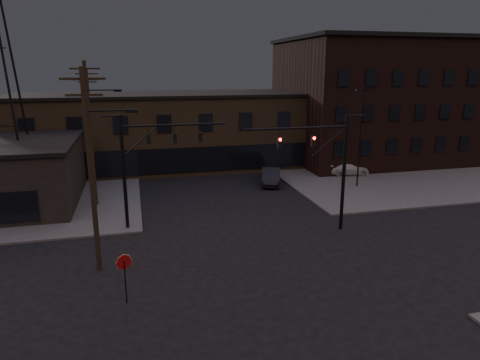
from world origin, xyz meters
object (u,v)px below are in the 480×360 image
Objects in this scene: parked_car_lot_b at (348,169)px; traffic_signal_far at (143,158)px; stop_sign at (124,267)px; traffic_signal_near at (329,161)px; car_crossing at (271,176)px; parked_car_lot_a at (351,163)px.

traffic_signal_far is at bearing 127.59° from parked_car_lot_b.
traffic_signal_near is at bearing 25.90° from stop_sign.
traffic_signal_far is at bearing 163.83° from traffic_signal_near.
traffic_signal_far is 23.82m from parked_car_lot_b.
car_crossing is (0.14, 12.72, -4.13)m from traffic_signal_near.
parked_car_lot_a is at bearing 28.23° from traffic_signal_far.
traffic_signal_far is at bearing 126.15° from parked_car_lot_a.
traffic_signal_near and traffic_signal_far have the same top height.
stop_sign is 0.51× the size of car_crossing.
car_crossing is (-8.84, -1.08, 0.03)m from parked_car_lot_b.
traffic_signal_near reaches higher than stop_sign.
car_crossing is (-10.00, -2.71, -0.21)m from parked_car_lot_a.
traffic_signal_near is 1.59× the size of parked_car_lot_a.
car_crossing reaches higher than parked_car_lot_b.
traffic_signal_near is 18.87m from parked_car_lot_a.
car_crossing is at bearing 113.06° from parked_car_lot_a.
traffic_signal_near is 1.65× the size of car_crossing.
parked_car_lot_b is (22.34, 20.28, -1.08)m from stop_sign.
stop_sign is 32.14m from parked_car_lot_a.
traffic_signal_far reaches higher than car_crossing.
parked_car_lot_a is at bearing -23.92° from parked_car_lot_b.
parked_car_lot_b is at bearing 152.47° from parked_car_lot_a.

